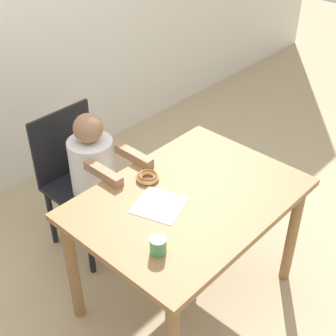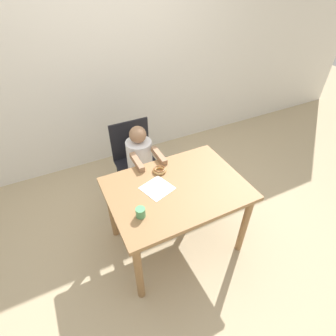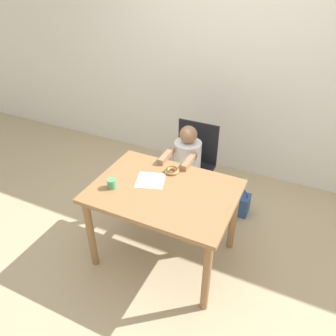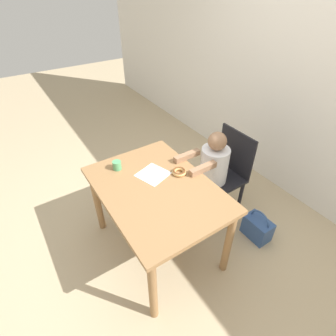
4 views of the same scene
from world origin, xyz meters
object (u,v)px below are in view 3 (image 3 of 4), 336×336
(donut, at_px, (172,170))
(handbag, at_px, (236,203))
(child_figure, at_px, (187,171))
(chair, at_px, (192,166))
(cup, at_px, (112,184))

(donut, distance_m, handbag, 0.97)
(child_figure, bearing_deg, handbag, 20.56)
(chair, distance_m, cup, 1.02)
(child_figure, relative_size, cup, 12.75)
(donut, xyz_separation_m, handbag, (0.46, 0.59, -0.62))
(child_figure, distance_m, handbag, 0.63)
(chair, height_order, handbag, chair)
(donut, bearing_deg, cup, -130.27)
(chair, bearing_deg, cup, -108.01)
(donut, height_order, handbag, donut)
(handbag, xyz_separation_m, cup, (-0.79, -0.98, 0.64))
(chair, relative_size, child_figure, 0.92)
(donut, bearing_deg, child_figure, 93.97)
(chair, distance_m, handbag, 0.60)
(child_figure, xyz_separation_m, donut, (0.03, -0.41, 0.26))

